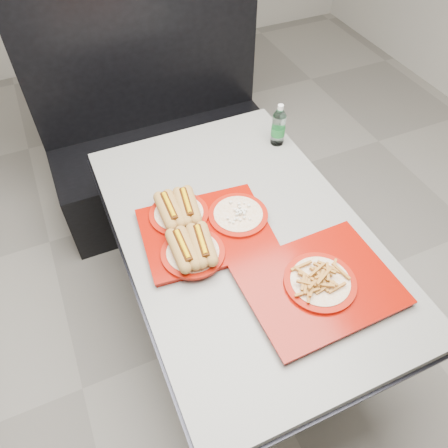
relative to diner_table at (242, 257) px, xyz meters
name	(u,v)px	position (x,y,z in m)	size (l,w,h in m)	color
ground	(239,326)	(0.00, 0.00, -0.58)	(6.00, 6.00, 0.00)	gray
diner_table	(242,257)	(0.00, 0.00, 0.00)	(0.92, 1.42, 0.75)	black
booth_bench	(163,142)	(0.00, 1.09, -0.18)	(1.30, 0.57, 1.35)	black
tray_near	(200,228)	(-0.16, 0.05, 0.20)	(0.51, 0.43, 0.10)	#8C0D03
tray_far	(320,283)	(0.13, -0.34, 0.19)	(0.51, 0.41, 0.10)	#8C0D03
water_bottle	(278,127)	(0.38, 0.43, 0.25)	(0.06, 0.06, 0.20)	silver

